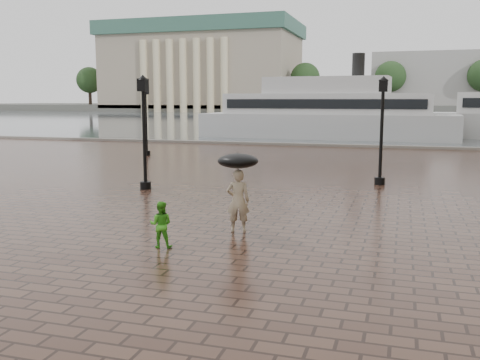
% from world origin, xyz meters
% --- Properties ---
extents(ground, '(300.00, 300.00, 0.00)m').
position_xyz_m(ground, '(0.00, 0.00, 0.00)').
color(ground, '#382219').
rests_on(ground, ground).
extents(harbour_water, '(240.00, 240.00, 0.00)m').
position_xyz_m(harbour_water, '(0.00, 92.00, 0.00)').
color(harbour_water, '#464E55').
rests_on(harbour_water, ground).
extents(quay_edge, '(80.00, 0.60, 0.30)m').
position_xyz_m(quay_edge, '(0.00, 32.00, 0.00)').
color(quay_edge, slate).
rests_on(quay_edge, ground).
extents(far_shore, '(300.00, 60.00, 2.00)m').
position_xyz_m(far_shore, '(0.00, 160.00, 1.00)').
color(far_shore, '#4C4C47').
rests_on(far_shore, ground).
extents(museum, '(57.00, 32.50, 26.00)m').
position_xyz_m(museum, '(-55.00, 144.61, 13.91)').
color(museum, gray).
rests_on(museum, ground).
extents(far_trees, '(188.00, 8.00, 13.50)m').
position_xyz_m(far_trees, '(0.00, 138.00, 9.42)').
color(far_trees, '#2D2119').
rests_on(far_trees, ground).
extents(street_lamps, '(15.44, 12.44, 4.40)m').
position_xyz_m(street_lamps, '(-5.00, 15.33, 2.33)').
color(street_lamps, black).
rests_on(street_lamps, ground).
extents(adult_pedestrian, '(0.72, 0.57, 1.73)m').
position_xyz_m(adult_pedestrian, '(-0.34, 4.37, 0.86)').
color(adult_pedestrian, tan).
rests_on(adult_pedestrian, ground).
extents(child_pedestrian, '(0.64, 0.55, 1.15)m').
position_xyz_m(child_pedestrian, '(-1.68, 2.33, 0.57)').
color(child_pedestrian, green).
rests_on(child_pedestrian, ground).
extents(ferry_near, '(23.68, 6.76, 7.69)m').
position_xyz_m(ferry_near, '(-3.05, 40.84, 2.31)').
color(ferry_near, silver).
rests_on(ferry_near, ground).
extents(umbrella, '(1.10, 1.10, 1.15)m').
position_xyz_m(umbrella, '(-0.34, 4.37, 1.95)').
color(umbrella, black).
rests_on(umbrella, ground).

